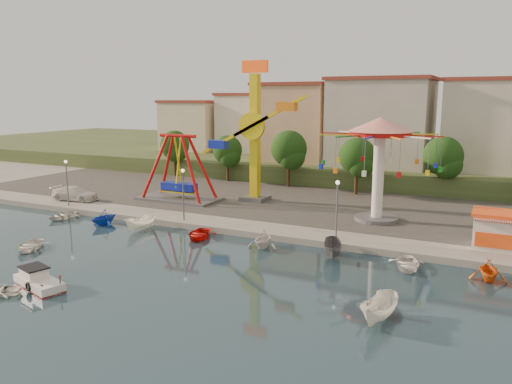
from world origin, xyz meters
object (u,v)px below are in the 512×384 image
Objects in this scene: wave_swinger at (380,146)px; cabin_motorboat at (38,282)px; skiff at (380,310)px; rowboat_a at (29,246)px; pirate_ship_ride at (179,169)px; kamikaze_tower at (258,137)px; van at (75,194)px.

wave_swinger reaches higher than cabin_motorboat.
rowboat_a is at bearing -171.88° from skiff.
skiff is (29.20, -21.84, -3.62)m from pirate_ship_ride.
rowboat_a is at bearing -111.94° from kamikaze_tower.
kamikaze_tower is 2.85× the size of van.
pirate_ship_ride is 12.92m from van.
pirate_ship_ride is 2.12× the size of cabin_motorboat.
van is at bearing -154.98° from kamikaze_tower.
wave_swinger is at bearing 13.63° from rowboat_a.
kamikaze_tower is 3.50× the size of cabin_motorboat.
pirate_ship_ride is at bearing -70.13° from van.
cabin_motorboat is 0.81× the size of van.
van is (-40.32, 15.96, 0.67)m from skiff.
pirate_ship_ride reaches higher than cabin_motorboat.
pirate_ship_ride reaches higher than skiff.
rowboat_a is (-0.95, -21.04, -4.01)m from pirate_ship_ride.
pirate_ship_ride is at bearing 60.64° from rowboat_a.
van reaches higher than skiff.
skiff is at bearing -28.31° from rowboat_a.
cabin_motorboat is at bearing -93.84° from kamikaze_tower.
kamikaze_tower is 33.30m from skiff.
kamikaze_tower is 27.59m from rowboat_a.
wave_swinger is (23.96, 0.17, 3.80)m from pirate_ship_ride.
rowboat_a is (-24.91, -21.21, -7.81)m from wave_swinger.
van is at bearing -152.11° from pirate_ship_ride.
kamikaze_tower is 4.44× the size of rowboat_a.
kamikaze_tower is at bearing 138.33° from skiff.
cabin_motorboat is 9.73m from rowboat_a.
wave_swinger is at bearing 0.40° from pirate_ship_ride.
rowboat_a is 30.15m from skiff.
pirate_ship_ride is at bearing -158.76° from kamikaze_tower.
rowboat_a is at bearing -139.59° from wave_swinger.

